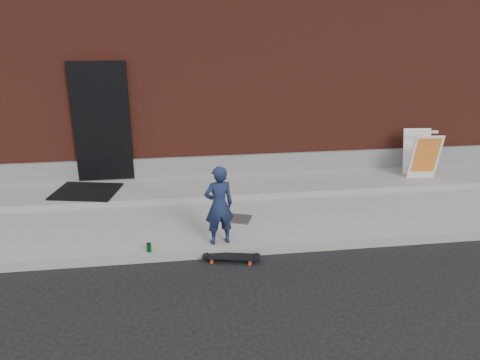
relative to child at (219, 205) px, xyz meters
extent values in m
plane|color=black|center=(0.66, -0.20, -0.74)|extent=(80.00, 80.00, 0.00)
cube|color=gray|center=(0.66, 1.30, -0.66)|extent=(20.00, 3.00, 0.15)
cube|color=gray|center=(0.66, 2.20, -0.54)|extent=(20.00, 1.20, 0.10)
cube|color=#5C2419|center=(0.66, 6.80, 1.76)|extent=(20.00, 8.00, 5.00)
cube|color=slate|center=(0.66, 2.77, -0.29)|extent=(20.00, 0.10, 0.40)
cube|color=black|center=(-1.94, 2.76, 0.66)|extent=(1.05, 0.12, 2.25)
imported|color=#182344|center=(0.00, 0.00, 0.00)|extent=(0.48, 0.36, 1.18)
cylinder|color=#B62E12|center=(0.42, -0.30, -0.71)|extent=(0.06, 0.04, 0.05)
cylinder|color=#B62E12|center=(0.38, -0.46, -0.71)|extent=(0.06, 0.04, 0.05)
cylinder|color=#B62E12|center=(-0.11, -0.18, -0.71)|extent=(0.06, 0.04, 0.05)
cylinder|color=#B62E12|center=(-0.15, -0.34, -0.71)|extent=(0.06, 0.04, 0.05)
cube|color=#A4A4A9|center=(0.40, -0.38, -0.68)|extent=(0.09, 0.18, 0.02)
cube|color=#A4A4A9|center=(-0.13, -0.26, -0.68)|extent=(0.09, 0.18, 0.02)
cube|color=black|center=(0.14, -0.32, -0.66)|extent=(0.80, 0.37, 0.02)
cube|color=white|center=(4.21, 1.95, -0.04)|extent=(0.58, 0.30, 0.91)
cube|color=white|center=(4.25, 2.36, -0.04)|extent=(0.58, 0.30, 0.91)
cube|color=yellow|center=(4.20, 1.93, -0.08)|extent=(0.48, 0.23, 0.72)
cube|color=white|center=(4.23, 2.16, 0.42)|extent=(0.56, 0.10, 0.05)
cylinder|color=#187B34|center=(-1.01, -0.15, -0.52)|extent=(0.09, 0.09, 0.13)
cube|color=black|center=(-2.24, 2.12, -0.47)|extent=(1.27, 1.11, 0.03)
cube|color=#5A5A5F|center=(0.30, 0.81, -0.58)|extent=(0.66, 0.54, 0.02)
camera|label=1|loc=(-0.55, -6.16, 2.58)|focal=35.00mm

